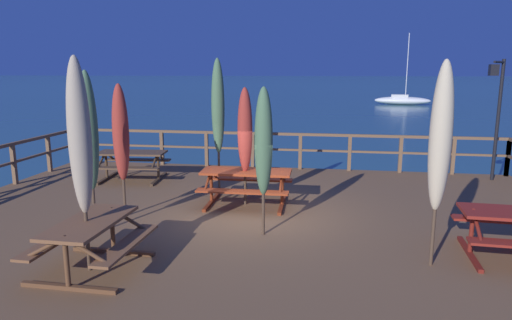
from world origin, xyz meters
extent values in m
plane|color=#2D5B6B|center=(0.00, 0.00, 0.00)|extent=(600.00, 600.00, 0.00)
cube|color=brown|center=(0.00, 0.00, 0.43)|extent=(13.28, 9.33, 0.85)
cube|color=brown|center=(0.00, 4.51, 1.90)|extent=(12.98, 0.09, 0.08)
cube|color=brown|center=(0.00, 4.51, 1.43)|extent=(12.98, 0.07, 0.06)
cube|color=brown|center=(-6.49, 4.51, 1.38)|extent=(0.10, 0.10, 1.05)
cube|color=brown|center=(-5.05, 4.51, 1.38)|extent=(0.10, 0.10, 1.05)
cube|color=brown|center=(-3.61, 4.51, 1.38)|extent=(0.10, 0.10, 1.05)
cube|color=brown|center=(-2.16, 4.51, 1.38)|extent=(0.10, 0.10, 1.05)
cube|color=brown|center=(-0.72, 4.51, 1.38)|extent=(0.10, 0.10, 1.05)
cube|color=brown|center=(0.72, 4.51, 1.38)|extent=(0.10, 0.10, 1.05)
cube|color=brown|center=(2.16, 4.51, 1.38)|extent=(0.10, 0.10, 1.05)
cube|color=brown|center=(3.61, 4.51, 1.38)|extent=(0.10, 0.10, 1.05)
cube|color=brown|center=(5.05, 4.51, 1.38)|extent=(0.10, 0.10, 1.05)
cube|color=brown|center=(6.49, 4.51, 1.38)|extent=(0.10, 0.10, 1.05)
cube|color=brown|center=(-6.49, 1.50, 1.38)|extent=(0.10, 0.10, 1.05)
cube|color=brown|center=(-6.49, 3.01, 1.38)|extent=(0.10, 0.10, 1.05)
cube|color=brown|center=(-6.49, 4.51, 1.38)|extent=(0.10, 0.10, 1.05)
cube|color=brown|center=(6.49, 4.51, 1.38)|extent=(0.10, 0.10, 1.05)
cube|color=brown|center=(-1.85, -2.99, 1.59)|extent=(0.79, 1.64, 0.05)
cube|color=brown|center=(-1.29, -3.00, 1.29)|extent=(0.31, 1.64, 0.04)
cube|color=brown|center=(-2.41, -2.99, 1.29)|extent=(0.31, 1.64, 0.04)
cube|color=brown|center=(-1.87, -3.63, 0.88)|extent=(1.40, 0.10, 0.06)
cylinder|color=brown|center=(-1.87, -3.63, 1.22)|extent=(0.07, 0.07, 0.74)
cylinder|color=brown|center=(-1.59, -3.64, 1.44)|extent=(0.63, 0.07, 0.37)
cylinder|color=brown|center=(-2.15, -3.63, 1.44)|extent=(0.63, 0.07, 0.37)
cube|color=brown|center=(-1.84, -2.36, 0.88)|extent=(1.40, 0.10, 0.06)
cylinder|color=brown|center=(-1.84, -2.36, 1.22)|extent=(0.07, 0.07, 0.74)
cylinder|color=brown|center=(-1.56, -2.36, 1.44)|extent=(0.63, 0.07, 0.37)
cylinder|color=brown|center=(-2.12, -2.35, 1.44)|extent=(0.63, 0.07, 0.37)
cube|color=brown|center=(-3.67, 2.44, 1.59)|extent=(1.85, 0.92, 0.05)
cube|color=brown|center=(-3.62, 1.88, 1.29)|extent=(1.81, 0.45, 0.04)
cube|color=brown|center=(-3.72, 3.00, 1.29)|extent=(1.81, 0.45, 0.04)
cube|color=#432F1F|center=(-4.38, 2.38, 0.88)|extent=(0.21, 1.40, 0.06)
cylinder|color=#432F1F|center=(-4.38, 2.38, 1.22)|extent=(0.07, 0.07, 0.74)
cylinder|color=#432F1F|center=(-4.36, 2.10, 1.44)|extent=(0.11, 0.63, 0.37)
cylinder|color=#432F1F|center=(-4.41, 2.65, 1.44)|extent=(0.11, 0.63, 0.37)
cube|color=#432F1F|center=(-2.96, 2.51, 0.88)|extent=(0.21, 1.40, 0.06)
cylinder|color=#432F1F|center=(-2.96, 2.51, 1.22)|extent=(0.07, 0.07, 0.74)
cylinder|color=#432F1F|center=(-2.93, 2.23, 1.44)|extent=(0.11, 0.63, 0.37)
cylinder|color=#432F1F|center=(-2.98, 2.79, 1.44)|extent=(0.11, 0.63, 0.37)
cube|color=#993819|center=(-0.21, 0.66, 1.59)|extent=(1.96, 0.80, 0.05)
cube|color=#993819|center=(-0.20, 0.10, 1.29)|extent=(1.95, 0.32, 0.04)
cube|color=#993819|center=(-0.22, 1.22, 1.29)|extent=(1.95, 0.32, 0.04)
cube|color=maroon|center=(-1.00, 0.64, 0.88)|extent=(0.11, 1.40, 0.06)
cylinder|color=maroon|center=(-1.00, 0.64, 1.22)|extent=(0.07, 0.07, 0.74)
cylinder|color=maroon|center=(-0.99, 0.36, 1.44)|extent=(0.07, 0.63, 0.37)
cylinder|color=maroon|center=(-1.00, 0.92, 1.44)|extent=(0.07, 0.63, 0.37)
cube|color=maroon|center=(0.58, 0.68, 0.88)|extent=(0.11, 1.40, 0.06)
cylinder|color=maroon|center=(0.58, 0.68, 1.22)|extent=(0.07, 0.07, 0.74)
cylinder|color=maroon|center=(0.59, 0.40, 1.44)|extent=(0.07, 0.63, 0.37)
cylinder|color=maroon|center=(0.58, 0.96, 1.44)|extent=(0.07, 0.63, 0.37)
cube|color=maroon|center=(4.57, -0.99, 1.29)|extent=(1.78, 0.36, 0.04)
cube|color=maroon|center=(3.83, -1.52, 0.88)|extent=(0.15, 1.40, 0.06)
cylinder|color=maroon|center=(3.83, -1.52, 1.22)|extent=(0.07, 0.07, 0.74)
cylinder|color=maroon|center=(3.82, -1.80, 1.44)|extent=(0.09, 0.63, 0.37)
cylinder|color=maroon|center=(3.85, -1.24, 1.44)|extent=(0.09, 0.63, 0.37)
cylinder|color=#4C3828|center=(-1.90, -3.01, 2.33)|extent=(0.06, 0.06, 2.95)
ellipsoid|color=tan|center=(-1.90, -3.01, 2.85)|extent=(0.32, 0.32, 2.25)
cylinder|color=#685B4C|center=(-1.90, -3.01, 2.68)|extent=(0.21, 0.21, 0.05)
cone|color=#4C3828|center=(-1.90, -3.01, 3.88)|extent=(0.10, 0.10, 0.14)
cylinder|color=#4C3828|center=(3.14, -2.01, 2.31)|extent=(0.06, 0.06, 2.91)
ellipsoid|color=#CCB793|center=(3.14, -2.01, 2.82)|extent=(0.32, 0.32, 2.21)
cylinder|color=#7A6E58|center=(3.14, -2.01, 2.66)|extent=(0.21, 0.21, 0.05)
cone|color=#4C3828|center=(3.14, -2.01, 3.83)|extent=(0.10, 0.10, 0.14)
cylinder|color=#4C3828|center=(-0.23, 0.66, 2.07)|extent=(0.06, 0.06, 2.43)
ellipsoid|color=#A33328|center=(-0.23, 0.66, 2.50)|extent=(0.32, 0.32, 1.85)
cylinder|color=maroon|center=(-0.23, 0.66, 2.36)|extent=(0.21, 0.21, 0.05)
cone|color=#4C3828|center=(-0.23, 0.66, 3.35)|extent=(0.10, 0.10, 0.14)
cylinder|color=#4C3828|center=(-1.14, 1.93, 2.37)|extent=(0.06, 0.06, 3.04)
ellipsoid|color=#4C704C|center=(-1.14, 1.93, 2.91)|extent=(0.32, 0.32, 2.31)
cylinder|color=#2D432D|center=(-1.14, 1.93, 2.74)|extent=(0.21, 0.21, 0.05)
cone|color=#4C3828|center=(-1.14, 1.93, 3.96)|extent=(0.10, 0.10, 0.14)
cylinder|color=#4C3828|center=(-2.49, -0.54, 2.12)|extent=(0.06, 0.06, 2.53)
ellipsoid|color=#A33328|center=(-2.49, -0.54, 2.56)|extent=(0.32, 0.32, 1.92)
cylinder|color=maroon|center=(-2.49, -0.54, 2.42)|extent=(0.21, 0.21, 0.05)
cone|color=#4C3828|center=(-2.49, -0.54, 3.45)|extent=(0.10, 0.10, 0.14)
cylinder|color=#4C3828|center=(-2.59, -1.56, 2.24)|extent=(0.06, 0.06, 2.77)
ellipsoid|color=#4C704C|center=(-2.59, -1.56, 2.73)|extent=(0.32, 0.32, 2.10)
cylinder|color=#2D432D|center=(-2.59, -1.56, 2.57)|extent=(0.21, 0.21, 0.05)
cone|color=#4C3828|center=(-2.59, -1.56, 3.69)|extent=(0.10, 0.10, 0.14)
cylinder|color=#4C3828|center=(0.43, -1.12, 2.11)|extent=(0.06, 0.06, 2.51)
ellipsoid|color=#4C704C|center=(0.43, -1.12, 2.55)|extent=(0.32, 0.32, 1.90)
cylinder|color=#2D432D|center=(0.43, -1.12, 2.41)|extent=(0.21, 0.21, 0.05)
cone|color=#4C3828|center=(0.43, -1.12, 3.43)|extent=(0.10, 0.10, 0.14)
cylinder|color=black|center=(5.94, 3.96, 2.45)|extent=(0.09, 0.09, 3.20)
cylinder|color=black|center=(5.76, 3.76, 3.97)|extent=(0.41, 0.45, 0.06)
cube|color=black|center=(5.58, 3.55, 3.77)|extent=(0.20, 0.20, 0.28)
sphere|color=#F4E08C|center=(5.58, 3.55, 3.77)|extent=(0.14, 0.14, 0.14)
ellipsoid|color=white|center=(9.52, 43.77, 0.45)|extent=(6.17, 2.49, 0.90)
cube|color=silver|center=(9.22, 43.81, 0.95)|extent=(1.93, 1.33, 0.36)
cylinder|color=silver|center=(9.82, 43.73, 4.22)|extent=(0.10, 0.10, 7.00)
camera|label=1|loc=(1.54, -8.82, 3.77)|focal=31.79mm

